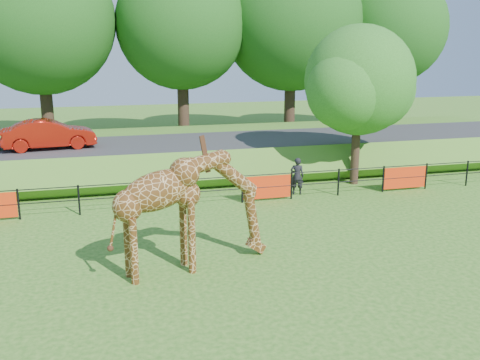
{
  "coord_description": "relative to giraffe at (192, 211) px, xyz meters",
  "views": [
    {
      "loc": [
        -3.16,
        -11.03,
        5.83
      ],
      "look_at": [
        0.78,
        3.76,
        2.0
      ],
      "focal_mm": 40.0,
      "sensor_mm": 36.0,
      "label": 1
    }
  ],
  "objects": [
    {
      "name": "perimeter_fence",
      "position": [
        0.92,
        5.66,
        -1.05
      ],
      "size": [
        28.07,
        0.1,
        1.1
      ],
      "primitive_type": null,
      "color": "black",
      "rests_on": "ground"
    },
    {
      "name": "car_red",
      "position": [
        -4.39,
        11.37,
        0.48
      ],
      "size": [
        4.11,
        1.88,
        1.31
      ],
      "primitive_type": "imported",
      "rotation": [
        0.0,
        0.0,
        1.7
      ],
      "color": "#AC180C",
      "rests_on": "road"
    },
    {
      "name": "bg_tree_line",
      "position": [
        2.81,
        19.66,
        5.6
      ],
      "size": [
        37.3,
        8.8,
        11.82
      ],
      "color": "black",
      "rests_on": "ground"
    },
    {
      "name": "road",
      "position": [
        0.92,
        11.66,
        -0.24
      ],
      "size": [
        40.0,
        5.0,
        0.12
      ],
      "primitive_type": "cube",
      "color": "#2F2F32",
      "rests_on": "embankment"
    },
    {
      "name": "ground",
      "position": [
        0.92,
        -2.34,
        -1.6
      ],
      "size": [
        90.0,
        90.0,
        0.0
      ],
      "primitive_type": "plane",
      "color": "#286218",
      "rests_on": "ground"
    },
    {
      "name": "visitor",
      "position": [
        5.38,
        6.27,
        -0.84
      ],
      "size": [
        0.64,
        0.53,
        1.51
      ],
      "primitive_type": "imported",
      "rotation": [
        0.0,
        0.0,
        2.78
      ],
      "color": "black",
      "rests_on": "ground"
    },
    {
      "name": "embankment",
      "position": [
        0.92,
        13.16,
        -0.95
      ],
      "size": [
        40.0,
        9.0,
        1.3
      ],
      "primitive_type": "cube",
      "color": "#286218",
      "rests_on": "ground"
    },
    {
      "name": "tree_east",
      "position": [
        8.52,
        7.29,
        2.69
      ],
      "size": [
        5.4,
        4.71,
        6.76
      ],
      "color": "black",
      "rests_on": "ground"
    },
    {
      "name": "giraffe",
      "position": [
        0.0,
        0.0,
        0.0
      ],
      "size": [
        4.54,
        1.81,
        3.19
      ],
      "primitive_type": null,
      "rotation": [
        0.0,
        0.0,
        0.23
      ],
      "color": "#512E10",
      "rests_on": "ground"
    }
  ]
}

